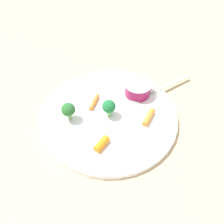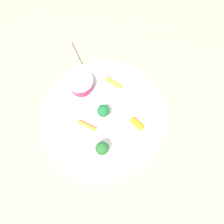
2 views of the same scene
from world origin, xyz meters
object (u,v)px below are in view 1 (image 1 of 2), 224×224
(broccoli_floret_0, at_px, (111,108))
(broccoli_floret_1, at_px, (68,110))
(fork, at_px, (161,89))
(plate, at_px, (109,117))
(sauce_cup, at_px, (138,88))
(carrot_stick_0, at_px, (102,144))
(carrot_stick_1, at_px, (149,117))
(carrot_stick_2, at_px, (94,102))

(broccoli_floret_0, distance_m, broccoli_floret_1, 0.09)
(fork, bearing_deg, plate, 115.87)
(fork, bearing_deg, sauce_cup, 95.88)
(carrot_stick_0, bearing_deg, sauce_cup, -35.44)
(plate, distance_m, broccoli_floret_1, 0.09)
(sauce_cup, distance_m, broccoli_floret_0, 0.09)
(carrot_stick_1, height_order, carrot_stick_2, carrot_stick_1)
(carrot_stick_1, bearing_deg, carrot_stick_2, 61.81)
(carrot_stick_0, bearing_deg, plate, -16.87)
(plate, height_order, fork, fork)
(broccoli_floret_0, relative_size, fork, 0.27)
(carrot_stick_0, distance_m, carrot_stick_1, 0.12)
(broccoli_floret_0, relative_size, broccoli_floret_1, 0.95)
(carrot_stick_2, bearing_deg, fork, -80.75)
(broccoli_floret_1, bearing_deg, fork, -73.45)
(carrot_stick_0, bearing_deg, carrot_stick_2, 2.62)
(sauce_cup, bearing_deg, broccoli_floret_0, 131.55)
(carrot_stick_2, bearing_deg, carrot_stick_0, -177.38)
(carrot_stick_2, height_order, fork, carrot_stick_2)
(broccoli_floret_0, relative_size, carrot_stick_2, 0.92)
(plate, distance_m, fork, 0.15)
(carrot_stick_0, xyz_separation_m, carrot_stick_2, (0.12, 0.01, -0.00))
(carrot_stick_0, relative_size, carrot_stick_1, 0.79)
(carrot_stick_2, bearing_deg, broccoli_floret_1, 124.40)
(fork, bearing_deg, carrot_stick_1, 150.25)
(carrot_stick_1, bearing_deg, carrot_stick_0, 118.03)
(plate, xyz_separation_m, broccoli_floret_0, (-0.00, -0.00, 0.03))
(plate, distance_m, carrot_stick_2, 0.05)
(sauce_cup, relative_size, broccoli_floret_0, 1.46)
(broccoli_floret_0, bearing_deg, broccoli_floret_1, 88.30)
(carrot_stick_0, bearing_deg, broccoli_floret_0, -20.62)
(carrot_stick_2, distance_m, fork, 0.17)
(broccoli_floret_1, xyz_separation_m, fork, (0.07, -0.22, -0.03))
(plate, relative_size, sauce_cup, 4.80)
(broccoli_floret_0, distance_m, carrot_stick_2, 0.06)
(broccoli_floret_1, distance_m, fork, 0.23)
(sauce_cup, distance_m, carrot_stick_1, 0.08)
(carrot_stick_0, distance_m, carrot_stick_2, 0.12)
(plate, xyz_separation_m, carrot_stick_1, (-0.02, -0.08, 0.01))
(sauce_cup, height_order, carrot_stick_0, sauce_cup)
(sauce_cup, bearing_deg, carrot_stick_1, -173.55)
(sauce_cup, xyz_separation_m, carrot_stick_2, (-0.02, 0.10, -0.01))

